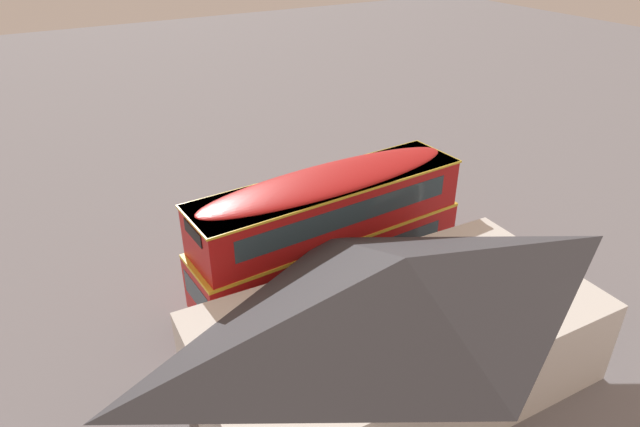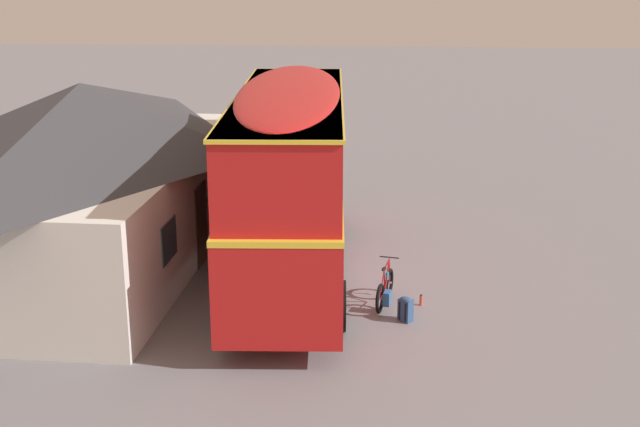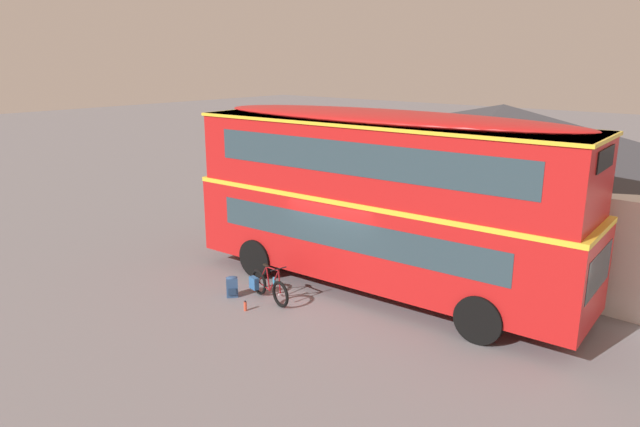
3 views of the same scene
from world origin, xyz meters
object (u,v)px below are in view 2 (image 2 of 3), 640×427
Objects in this scene: touring_bicycle at (385,290)px; water_bottle_red_squeeze at (421,300)px; backpack_on_ground at (406,309)px; double_decker_bus at (290,173)px.

touring_bicycle is 6.43× the size of water_bottle_red_squeeze.
double_decker_bus is at bearing 46.51° from backpack_on_ground.
water_bottle_red_squeeze is at bearing -118.76° from double_decker_bus.
backpack_on_ground is (-0.85, -0.45, -0.08)m from touring_bicycle.
water_bottle_red_squeeze is (-1.75, -3.19, -2.52)m from double_decker_bus.
touring_bicycle is at bearing 94.23° from water_bottle_red_squeeze.
backpack_on_ground is 2.17× the size of water_bottle_red_squeeze.
touring_bicycle is (-1.81, -2.36, -2.28)m from double_decker_bus.
double_decker_bus reaches higher than touring_bicycle.
water_bottle_red_squeeze is at bearing -22.58° from backpack_on_ground.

